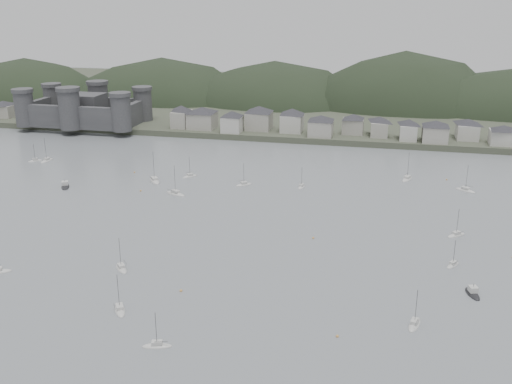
# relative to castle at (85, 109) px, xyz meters

# --- Properties ---
(ground) EXTENTS (900.00, 900.00, 0.00)m
(ground) POSITION_rel_castle_xyz_m (120.00, -179.80, -10.96)
(ground) COLOR slate
(ground) RESTS_ON ground
(far_shore_land) EXTENTS (900.00, 250.00, 3.00)m
(far_shore_land) POSITION_rel_castle_xyz_m (120.00, 115.20, -9.46)
(far_shore_land) COLOR #383D2D
(far_shore_land) RESTS_ON ground
(forested_ridge) EXTENTS (851.55, 103.94, 102.57)m
(forested_ridge) POSITION_rel_castle_xyz_m (124.83, 89.60, -22.25)
(forested_ridge) COLOR black
(forested_ridge) RESTS_ON ground
(castle) EXTENTS (66.00, 43.00, 20.00)m
(castle) POSITION_rel_castle_xyz_m (0.00, 0.00, 0.00)
(castle) COLOR #38393B
(castle) RESTS_ON far_shore_land
(waterfront_town) EXTENTS (451.48, 28.46, 12.92)m
(waterfront_town) POSITION_rel_castle_xyz_m (170.59, 3.54, -2.30)
(waterfront_town) COLOR #9A968C
(waterfront_town) RESTS_ON far_shore_land
(sailboat_lead) EXTENTS (7.98, 6.69, 10.92)m
(sailboat_lead) POSITION_rel_castle_xyz_m (192.47, -68.58, -10.79)
(sailboat_lead) COLOR #BCBBB7
(sailboat_lead) RESTS_ON ground
(moored_fleet) EXTENTS (262.29, 150.78, 13.31)m
(moored_fleet) POSITION_rel_castle_xyz_m (102.41, -122.10, -10.79)
(moored_fleet) COLOR #BCBBB7
(moored_fleet) RESTS_ON ground
(motor_launch_near) EXTENTS (4.34, 7.29, 3.66)m
(motor_launch_near) POSITION_rel_castle_xyz_m (185.23, -152.57, -10.66)
(motor_launch_near) COLOR black
(motor_launch_near) RESTS_ON ground
(motor_launch_far) EXTENTS (6.52, 8.69, 3.97)m
(motor_launch_far) POSITION_rel_castle_xyz_m (43.42, -97.76, -10.68)
(motor_launch_far) COLOR black
(motor_launch_far) RESTS_ON ground
(mooring_buoys) EXTENTS (138.29, 123.58, 0.70)m
(mooring_buoys) POSITION_rel_castle_xyz_m (133.26, -117.94, -10.81)
(mooring_buoys) COLOR #CB8F43
(mooring_buoys) RESTS_ON ground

